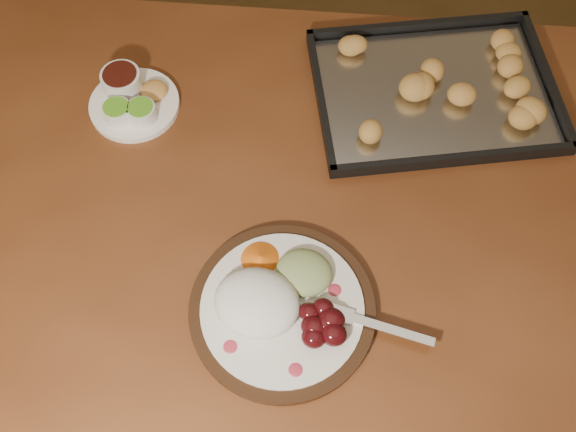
% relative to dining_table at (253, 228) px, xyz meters
% --- Properties ---
extents(ground, '(4.00, 4.00, 0.00)m').
position_rel_dining_table_xyz_m(ground, '(0.11, 0.05, -0.65)').
color(ground, brown).
rests_on(ground, ground).
extents(dining_table, '(1.65, 1.19, 0.75)m').
position_rel_dining_table_xyz_m(dining_table, '(0.00, 0.00, 0.00)').
color(dining_table, brown).
rests_on(dining_table, ground).
extents(dinner_plate, '(0.38, 0.29, 0.07)m').
position_rel_dining_table_xyz_m(dinner_plate, '(0.10, -0.17, 0.12)').
color(dinner_plate, black).
rests_on(dinner_plate, dining_table).
extents(condiment_saucer, '(0.16, 0.16, 0.06)m').
position_rel_dining_table_xyz_m(condiment_saucer, '(-0.27, 0.13, 0.12)').
color(condiment_saucer, white).
rests_on(condiment_saucer, dining_table).
extents(baking_tray, '(0.53, 0.47, 0.05)m').
position_rel_dining_table_xyz_m(baking_tray, '(0.26, 0.31, 0.11)').
color(baking_tray, black).
rests_on(baking_tray, dining_table).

